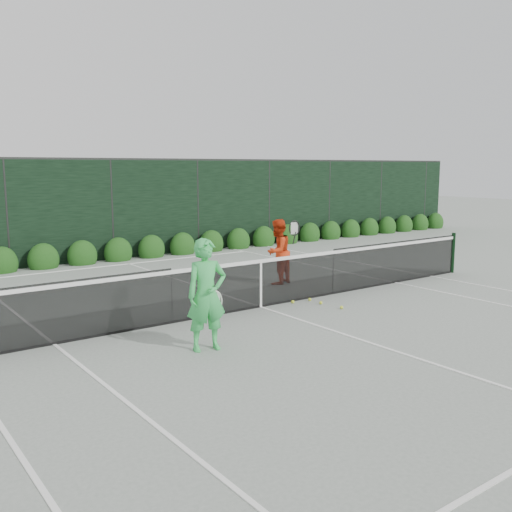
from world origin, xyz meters
TOP-DOWN VIEW (x-y plane):
  - ground at (0.00, 0.00)m, footprint 80.00×80.00m
  - tennis_net at (-0.02, 0.00)m, footprint 12.90×0.10m
  - player_woman at (-2.27, -1.65)m, footprint 0.70×0.53m
  - player_man at (1.73, 1.62)m, footprint 0.96×0.82m
  - court_lines at (0.00, 0.00)m, footprint 11.03×23.83m
  - windscreen_fence at (0.00, -2.71)m, footprint 32.00×21.07m
  - hedge_row at (-0.00, 7.15)m, footprint 31.66×0.65m
  - tennis_balls at (0.57, -0.36)m, footprint 2.71×1.25m

SIDE VIEW (x-z plane):
  - ground at x=0.00m, z-range 0.00..0.00m
  - court_lines at x=0.00m, z-range 0.00..0.01m
  - tennis_balls at x=0.57m, z-range 0.00..0.07m
  - hedge_row at x=0.00m, z-range -0.23..0.70m
  - tennis_net at x=-0.02m, z-range 0.00..1.07m
  - player_man at x=1.73m, z-range 0.00..1.57m
  - player_woman at x=-2.27m, z-range 0.00..1.74m
  - windscreen_fence at x=0.00m, z-range -0.02..3.04m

